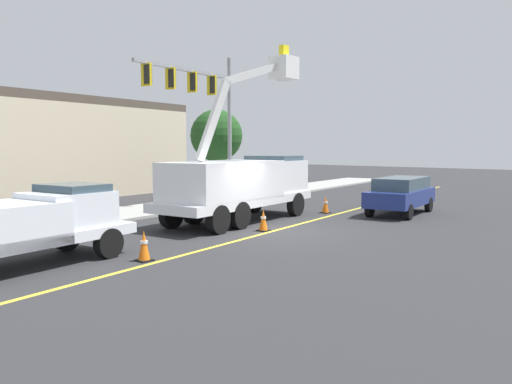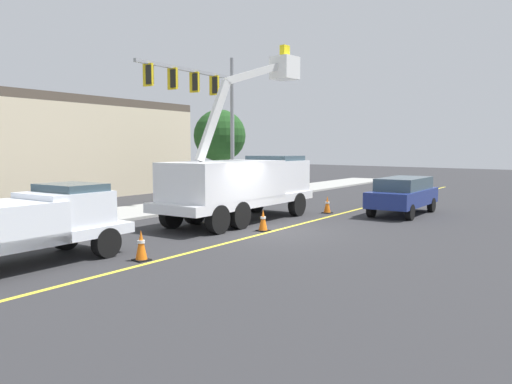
% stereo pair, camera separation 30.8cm
% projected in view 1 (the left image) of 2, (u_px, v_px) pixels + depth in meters
% --- Properties ---
extents(ground, '(120.00, 120.00, 0.00)m').
position_uv_depth(ground, '(271.00, 232.00, 18.27)').
color(ground, '#2D2D30').
extents(sidewalk_far_side, '(59.99, 10.86, 0.12)m').
position_uv_depth(sidewalk_far_side, '(120.00, 214.00, 22.70)').
color(sidewalk_far_side, '#9E9E99').
rests_on(sidewalk_far_side, ground).
extents(lane_centre_stripe, '(49.65, 6.23, 0.01)m').
position_uv_depth(lane_centre_stripe, '(271.00, 232.00, 18.27)').
color(lane_centre_stripe, yellow).
rests_on(lane_centre_stripe, ground).
extents(utility_bucket_truck, '(8.44, 3.57, 7.16)m').
position_uv_depth(utility_bucket_truck, '(241.00, 183.00, 20.70)').
color(utility_bucket_truck, white).
rests_on(utility_bucket_truck, ground).
extents(service_pickup_truck, '(5.81, 2.76, 2.06)m').
position_uv_depth(service_pickup_truck, '(25.00, 224.00, 12.79)').
color(service_pickup_truck, white).
rests_on(service_pickup_truck, ground).
extents(passing_minivan, '(5.00, 2.47, 1.69)m').
position_uv_depth(passing_minivan, '(401.00, 193.00, 22.99)').
color(passing_minivan, navy).
rests_on(passing_minivan, ground).
extents(traffic_cone_mid_front, '(0.40, 0.40, 0.84)m').
position_uv_depth(traffic_cone_mid_front, '(144.00, 246.00, 13.52)').
color(traffic_cone_mid_front, black).
rests_on(traffic_cone_mid_front, ground).
extents(traffic_cone_mid_rear, '(0.40, 0.40, 0.80)m').
position_uv_depth(traffic_cone_mid_rear, '(263.00, 220.00, 18.37)').
color(traffic_cone_mid_rear, black).
rests_on(traffic_cone_mid_rear, ground).
extents(traffic_cone_trailing, '(0.40, 0.40, 0.80)m').
position_uv_depth(traffic_cone_trailing, '(326.00, 205.00, 23.39)').
color(traffic_cone_trailing, black).
rests_on(traffic_cone_trailing, ground).
extents(traffic_signal_mast, '(7.05, 1.15, 7.93)m').
position_uv_depth(traffic_signal_mast, '(202.00, 99.00, 25.48)').
color(traffic_signal_mast, gray).
rests_on(traffic_signal_mast, ground).
extents(commercial_building_backdrop, '(22.00, 11.73, 6.09)m').
position_uv_depth(commercial_building_backdrop, '(12.00, 148.00, 30.04)').
color(commercial_building_backdrop, beige).
rests_on(commercial_building_backdrop, ground).
extents(street_tree_right, '(3.15, 3.15, 5.35)m').
position_uv_depth(street_tree_right, '(216.00, 136.00, 30.28)').
color(street_tree_right, brown).
rests_on(street_tree_right, ground).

